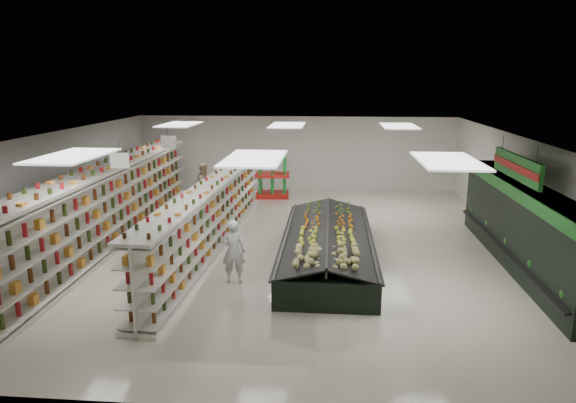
# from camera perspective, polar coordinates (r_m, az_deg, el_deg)

# --- Properties ---
(floor) EXTENTS (16.00, 16.00, 0.00)m
(floor) POSITION_cam_1_polar(r_m,az_deg,el_deg) (15.48, -1.36, -4.58)
(floor) COLOR beige
(floor) RESTS_ON ground
(ceiling) EXTENTS (14.00, 16.00, 0.02)m
(ceiling) POSITION_cam_1_polar(r_m,az_deg,el_deg) (14.81, -1.43, 7.28)
(ceiling) COLOR white
(ceiling) RESTS_ON wall_back
(wall_back) EXTENTS (14.00, 0.02, 3.20)m
(wall_back) POSITION_cam_1_polar(r_m,az_deg,el_deg) (22.91, 0.80, 5.45)
(wall_back) COLOR silver
(wall_back) RESTS_ON floor
(wall_front) EXTENTS (14.00, 0.02, 3.20)m
(wall_front) POSITION_cam_1_polar(r_m,az_deg,el_deg) (7.54, -8.20, -11.73)
(wall_front) COLOR silver
(wall_front) RESTS_ON floor
(wall_left) EXTENTS (0.02, 16.00, 3.20)m
(wall_left) POSITION_cam_1_polar(r_m,az_deg,el_deg) (17.28, -25.15, 1.53)
(wall_left) COLOR silver
(wall_left) RESTS_ON floor
(wall_right) EXTENTS (0.02, 16.00, 3.20)m
(wall_right) POSITION_cam_1_polar(r_m,az_deg,el_deg) (15.91, 24.54, 0.65)
(wall_right) COLOR silver
(wall_right) RESTS_ON floor
(produce_wall_case) EXTENTS (0.93, 8.00, 2.20)m
(produce_wall_case) POSITION_cam_1_polar(r_m,az_deg,el_deg) (14.46, 24.58, -2.00)
(produce_wall_case) COLOR black
(produce_wall_case) RESTS_ON floor
(aisle_sign_near) EXTENTS (0.52, 0.06, 0.75)m
(aisle_sign_near) POSITION_cam_1_polar(r_m,az_deg,el_deg) (13.90, -18.18, 4.35)
(aisle_sign_near) COLOR white
(aisle_sign_near) RESTS_ON ceiling
(aisle_sign_far) EXTENTS (0.52, 0.06, 0.75)m
(aisle_sign_far) POSITION_cam_1_polar(r_m,az_deg,el_deg) (17.61, -13.15, 6.46)
(aisle_sign_far) COLOR white
(aisle_sign_far) RESTS_ON ceiling
(hortifruti_banner) EXTENTS (0.12, 3.20, 0.95)m
(hortifruti_banner) POSITION_cam_1_polar(r_m,az_deg,el_deg) (14.08, 24.04, 3.54)
(hortifruti_banner) COLOR #1D6C22
(hortifruti_banner) RESTS_ON ceiling
(gondola_left) EXTENTS (1.28, 13.45, 2.33)m
(gondola_left) POSITION_cam_1_polar(r_m,az_deg,el_deg) (15.91, -19.42, -0.85)
(gondola_left) COLOR silver
(gondola_left) RESTS_ON floor
(gondola_center) EXTENTS (1.18, 10.88, 1.88)m
(gondola_center) POSITION_cam_1_polar(r_m,az_deg,el_deg) (14.91, -8.61, -1.97)
(gondola_center) COLOR silver
(gondola_center) RESTS_ON floor
(produce_island) EXTENTS (2.44, 6.70, 1.00)m
(produce_island) POSITION_cam_1_polar(r_m,az_deg,el_deg) (13.97, 4.40, -4.66)
(produce_island) COLOR black
(produce_island) RESTS_ON floor
(soda_endcap) EXTENTS (1.47, 1.06, 1.78)m
(soda_endcap) POSITION_cam_1_polar(r_m,az_deg,el_deg) (21.19, -1.75, 2.77)
(soda_endcap) COLOR #B01714
(soda_endcap) RESTS_ON floor
(shopper_main) EXTENTS (0.59, 0.41, 1.57)m
(shopper_main) POSITION_cam_1_polar(r_m,az_deg,el_deg) (12.38, -6.09, -5.52)
(shopper_main) COLOR white
(shopper_main) RESTS_ON floor
(shopper_background) EXTENTS (0.73, 0.90, 1.60)m
(shopper_background) POSITION_cam_1_polar(r_m,az_deg,el_deg) (20.35, -9.23, 1.96)
(shopper_background) COLOR tan
(shopper_background) RESTS_ON floor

